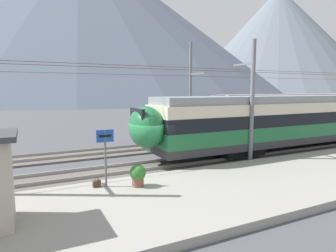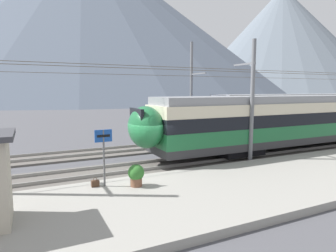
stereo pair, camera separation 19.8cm
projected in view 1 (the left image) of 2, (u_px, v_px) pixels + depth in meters
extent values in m
plane|color=#4C4C51|center=(145.00, 173.00, 14.94)|extent=(400.00, 400.00, 0.00)
cube|color=gray|center=(185.00, 197.00, 11.22)|extent=(120.00, 6.07, 0.30)
cube|color=#5B5651|center=(140.00, 169.00, 15.56)|extent=(120.00, 3.00, 0.12)
cube|color=gray|center=(145.00, 169.00, 14.91)|extent=(120.00, 0.07, 0.16)
cube|color=gray|center=(136.00, 163.00, 16.18)|extent=(120.00, 0.07, 0.16)
cube|color=#5B5651|center=(115.00, 152.00, 19.86)|extent=(120.00, 3.00, 0.12)
cube|color=gray|center=(118.00, 152.00, 19.20)|extent=(120.00, 0.07, 0.16)
cube|color=gray|center=(112.00, 148.00, 20.48)|extent=(120.00, 0.07, 0.16)
cube|color=#2D2D30|center=(328.00, 134.00, 22.15)|extent=(28.62, 2.94, 0.45)
cube|color=#1E6638|center=(328.00, 125.00, 22.07)|extent=(28.62, 2.94, 0.85)
cube|color=black|center=(329.00, 115.00, 21.97)|extent=(28.62, 2.98, 0.75)
cube|color=beige|center=(330.00, 105.00, 21.88)|extent=(28.62, 2.94, 0.65)
cube|color=gray|center=(330.00, 98.00, 21.82)|extent=(28.32, 2.74, 0.45)
cube|color=black|center=(235.00, 150.00, 18.30)|extent=(2.80, 2.36, 0.42)
ellipsoid|color=#1E6638|center=(146.00, 127.00, 15.45)|extent=(1.80, 2.71, 2.25)
cube|color=black|center=(137.00, 120.00, 15.18)|extent=(0.16, 1.77, 1.19)
cube|color=#2D2D30|center=(334.00, 122.00, 29.89)|extent=(29.38, 2.88, 0.45)
cube|color=#1E429E|center=(334.00, 116.00, 29.81)|extent=(29.38, 2.88, 0.85)
cube|color=black|center=(335.00, 108.00, 29.71)|extent=(29.38, 2.92, 0.75)
cube|color=white|center=(335.00, 101.00, 29.62)|extent=(29.38, 2.88, 0.65)
cube|color=gray|center=(336.00, 96.00, 29.55)|extent=(29.08, 2.68, 0.45)
cube|color=black|center=(267.00, 132.00, 25.94)|extent=(2.80, 2.30, 0.42)
ellipsoid|color=#1E429E|center=(211.00, 115.00, 23.02)|extent=(1.80, 2.65, 2.25)
cube|color=black|center=(205.00, 110.00, 22.75)|extent=(0.16, 1.73, 1.19)
cylinder|color=slate|center=(252.00, 103.00, 16.52)|extent=(0.24, 0.24, 7.04)
cube|color=slate|center=(244.00, 64.00, 16.92)|extent=(0.10, 1.82, 0.10)
cylinder|color=#473823|center=(236.00, 69.00, 17.63)|extent=(47.23, 0.02, 0.02)
cylinder|color=slate|center=(190.00, 92.00, 24.30)|extent=(0.24, 0.24, 8.14)
cube|color=slate|center=(197.00, 74.00, 23.22)|extent=(0.10, 2.32, 0.10)
cylinder|color=#473823|center=(204.00, 76.00, 22.35)|extent=(47.23, 0.02, 0.02)
cylinder|color=#59595B|center=(106.00, 158.00, 11.84)|extent=(0.08, 0.08, 2.36)
cube|color=#19479E|center=(105.00, 136.00, 11.72)|extent=(0.70, 0.06, 0.50)
cube|color=black|center=(105.00, 136.00, 11.69)|extent=(0.52, 0.01, 0.10)
cube|color=#472D1E|center=(97.00, 184.00, 11.92)|extent=(0.32, 0.18, 0.26)
torus|color=#472D1E|center=(97.00, 180.00, 11.90)|extent=(0.16, 0.02, 0.16)
cylinder|color=brown|center=(138.00, 182.00, 11.99)|extent=(0.48, 0.48, 0.38)
sphere|color=#33752D|center=(138.00, 173.00, 11.94)|extent=(0.67, 0.67, 0.67)
sphere|color=purple|center=(138.00, 169.00, 11.93)|extent=(0.37, 0.37, 0.37)
cone|color=#515B6B|center=(82.00, 20.00, 161.52)|extent=(218.93, 218.93, 84.83)
cone|color=slate|center=(277.00, 43.00, 225.03)|extent=(148.46, 148.46, 80.91)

